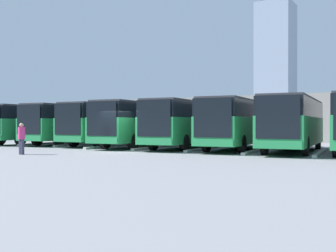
# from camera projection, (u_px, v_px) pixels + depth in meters

# --- Properties ---
(ground_plane) EXTENTS (600.00, 600.00, 0.00)m
(ground_plane) POSITION_uv_depth(u_px,v_px,m) (122.00, 151.00, 25.95)
(ground_plane) COLOR gray
(curb_divider_0) EXTENTS (0.88, 6.07, 0.15)m
(curb_divider_0) POSITION_uv_depth(u_px,v_px,m) (320.00, 153.00, 23.35)
(curb_divider_0) COLOR #B2B2AD
(curb_divider_0) RESTS_ON ground_plane
(bus_1) EXTENTS (3.60, 11.12, 3.24)m
(bus_1) POSITION_uv_depth(u_px,v_px,m) (294.00, 122.00, 25.62)
(bus_1) COLOR #238447
(bus_1) RESTS_ON ground_plane
(curb_divider_1) EXTENTS (0.88, 6.07, 0.15)m
(curb_divider_1) POSITION_uv_depth(u_px,v_px,m) (256.00, 151.00, 25.18)
(curb_divider_1) COLOR #B2B2AD
(curb_divider_1) RESTS_ON ground_plane
(bus_2) EXTENTS (3.60, 11.12, 3.24)m
(bus_2) POSITION_uv_depth(u_px,v_px,m) (239.00, 122.00, 27.77)
(bus_2) COLOR #238447
(bus_2) RESTS_ON ground_plane
(curb_divider_2) EXTENTS (0.88, 6.07, 0.15)m
(curb_divider_2) POSITION_uv_depth(u_px,v_px,m) (203.00, 149.00, 27.34)
(curb_divider_2) COLOR #B2B2AD
(curb_divider_2) RESTS_ON ground_plane
(bus_3) EXTENTS (3.60, 11.12, 3.24)m
(bus_3) POSITION_uv_depth(u_px,v_px,m) (189.00, 122.00, 29.49)
(bus_3) COLOR #238447
(bus_3) RESTS_ON ground_plane
(curb_divider_3) EXTENTS (0.88, 6.07, 0.15)m
(curb_divider_3) POSITION_uv_depth(u_px,v_px,m) (154.00, 147.00, 29.05)
(curb_divider_3) COLOR #B2B2AD
(curb_divider_3) RESTS_ON ground_plane
(bus_4) EXTENTS (3.60, 11.12, 3.24)m
(bus_4) POSITION_uv_depth(u_px,v_px,m) (143.00, 122.00, 31.10)
(bus_4) COLOR #238447
(bus_4) RESTS_ON ground_plane
(curb_divider_4) EXTENTS (0.88, 6.07, 0.15)m
(curb_divider_4) POSITION_uv_depth(u_px,v_px,m) (110.00, 146.00, 30.66)
(curb_divider_4) COLOR #B2B2AD
(curb_divider_4) RESTS_ON ground_plane
(bus_5) EXTENTS (3.60, 11.12, 3.24)m
(bus_5) POSITION_uv_depth(u_px,v_px,m) (111.00, 123.00, 33.68)
(bus_5) COLOR #238447
(bus_5) RESTS_ON ground_plane
(curb_divider_5) EXTENTS (0.88, 6.07, 0.15)m
(curb_divider_5) POSITION_uv_depth(u_px,v_px,m) (80.00, 144.00, 33.25)
(curb_divider_5) COLOR #B2B2AD
(curb_divider_5) RESTS_ON ground_plane
(bus_6) EXTENTS (3.60, 11.12, 3.24)m
(bus_6) POSITION_uv_depth(u_px,v_px,m) (75.00, 123.00, 35.41)
(bus_6) COLOR #238447
(bus_6) RESTS_ON ground_plane
(curb_divider_6) EXTENTS (0.88, 6.07, 0.15)m
(curb_divider_6) POSITION_uv_depth(u_px,v_px,m) (45.00, 143.00, 34.98)
(curb_divider_6) COLOR #B2B2AD
(curb_divider_6) RESTS_ON ground_plane
(bus_7) EXTENTS (3.60, 11.12, 3.24)m
(bus_7) POSITION_uv_depth(u_px,v_px,m) (39.00, 123.00, 36.81)
(bus_7) COLOR #238447
(bus_7) RESTS_ON ground_plane
(pedestrian) EXTENTS (0.46, 0.46, 1.75)m
(pedestrian) POSITION_uv_depth(u_px,v_px,m) (22.00, 138.00, 23.26)
(pedestrian) COLOR #38384C
(pedestrian) RESTS_ON ground_plane
(station_building) EXTENTS (38.62, 12.04, 4.50)m
(station_building) POSITION_uv_depth(u_px,v_px,m) (251.00, 119.00, 45.65)
(station_building) COLOR gray
(station_building) RESTS_ON ground_plane
(office_tower) EXTENTS (14.39, 14.39, 55.01)m
(office_tower) POSITION_uv_depth(u_px,v_px,m) (276.00, 65.00, 177.45)
(office_tower) COLOR #7F8EA3
(office_tower) RESTS_ON ground_plane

